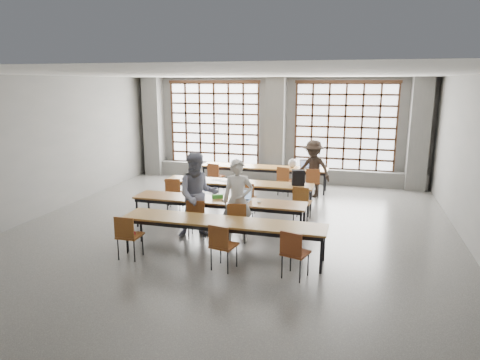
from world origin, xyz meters
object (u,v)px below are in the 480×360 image
(chair_back_mid, at_px, (285,178))
(red_pouch, at_px, (130,233))
(student_back, at_px, (313,169))
(desk_row_d, at_px, (223,224))
(laptop_back, at_px, (306,166))
(desk_row_c, at_px, (218,202))
(phone, at_px, (225,201))
(chair_back_left, at_px, (215,174))
(chair_mid_centre, at_px, (247,196))
(student_female, at_px, (198,195))
(chair_near_right, at_px, (294,250))
(chair_mid_right, at_px, (302,200))
(student_male, at_px, (238,201))
(chair_near_left, at_px, (128,233))
(laptop_front, at_px, (243,197))
(mouse, at_px, (259,202))
(green_box, at_px, (217,196))
(chair_near_mid, at_px, (222,242))
(desk_row_a, at_px, (264,169))
(chair_back_right, at_px, (313,180))
(chair_front_right, at_px, (237,218))
(desk_row_b, at_px, (238,184))
(backpack, at_px, (298,178))
(chair_mid_left, at_px, (174,191))
(chair_front_left, at_px, (197,215))
(plastic_bag, at_px, (292,163))

(chair_back_mid, distance_m, red_pouch, 5.82)
(student_back, xyz_separation_m, red_pouch, (-2.91, -5.56, -0.34))
(desk_row_d, height_order, laptop_back, laptop_back)
(desk_row_c, distance_m, phone, 0.22)
(chair_back_left, height_order, chair_mid_centre, same)
(student_female, bearing_deg, chair_near_right, -60.22)
(chair_mid_right, xyz_separation_m, student_male, (-1.15, -1.68, 0.35))
(chair_near_left, bearing_deg, laptop_front, 51.82)
(chair_back_mid, relative_size, student_male, 0.50)
(chair_mid_centre, xyz_separation_m, chair_near_left, (-1.51, -3.24, 0.00))
(mouse, xyz_separation_m, green_box, (-1.00, 0.10, 0.03))
(chair_near_mid, bearing_deg, green_box, 110.24)
(chair_near_mid, relative_size, red_pouch, 4.40)
(desk_row_a, distance_m, red_pouch, 6.20)
(desk_row_c, xyz_separation_m, chair_near_right, (2.03, -2.05, -0.13))
(chair_back_right, distance_m, chair_mid_centre, 2.68)
(chair_mid_centre, xyz_separation_m, chair_mid_right, (1.38, 0.00, 0.00))
(desk_row_a, bearing_deg, chair_front_right, -84.52)
(desk_row_b, distance_m, chair_near_left, 4.02)
(laptop_front, xyz_separation_m, green_box, (-0.61, -0.03, -0.02))
(green_box, bearing_deg, chair_back_left, 109.59)
(desk_row_a, relative_size, student_male, 2.27)
(desk_row_d, relative_size, chair_mid_centre, 4.55)
(chair_back_left, bearing_deg, student_female, -76.48)
(desk_row_b, bearing_deg, mouse, -61.46)
(desk_row_c, distance_m, backpack, 2.44)
(desk_row_a, height_order, green_box, green_box)
(student_male, distance_m, student_back, 4.25)
(chair_front_right, bearing_deg, chair_mid_left, 141.18)
(chair_mid_right, distance_m, chair_near_right, 3.24)
(chair_back_left, xyz_separation_m, chair_front_right, (1.87, -4.08, 0.00))
(chair_back_right, xyz_separation_m, student_male, (-1.17, -3.95, 0.35))
(student_female, relative_size, phone, 14.43)
(student_female, relative_size, red_pouch, 9.38)
(chair_front_left, distance_m, laptop_back, 5.14)
(chair_back_right, distance_m, student_male, 4.14)
(chair_back_mid, relative_size, plastic_bag, 3.08)
(desk_row_c, bearing_deg, desk_row_b, 91.44)
(chair_back_mid, bearing_deg, phone, -102.09)
(chair_back_left, height_order, student_male, student_male)
(chair_back_mid, xyz_separation_m, chair_mid_centre, (-0.58, -2.28, 0.00))
(chair_back_right, distance_m, chair_mid_left, 4.09)
(desk_row_c, distance_m, mouse, 0.95)
(chair_front_left, relative_size, chair_front_right, 1.00)
(chair_mid_right, bearing_deg, chair_mid_centre, -179.99)
(chair_mid_right, height_order, student_back, student_back)
(desk_row_d, relative_size, chair_mid_left, 4.55)
(chair_mid_left, relative_size, chair_mid_centre, 1.00)
(desk_row_d, xyz_separation_m, chair_mid_centre, (-0.19, 2.61, -0.13))
(phone, xyz_separation_m, backpack, (1.37, 1.96, 0.19))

